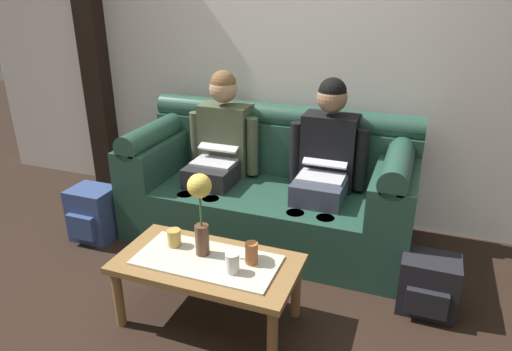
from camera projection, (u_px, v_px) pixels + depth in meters
name	position (u px, v px, depth m)	size (l,w,h in m)	color
ground_plane	(202.00, 330.00, 2.60)	(14.00, 14.00, 0.00)	black
back_wall_patterned	(294.00, 33.00, 3.51)	(6.00, 0.12, 2.90)	silver
timber_pillar	(91.00, 27.00, 3.99)	(0.20, 0.20, 2.90)	black
couch	(270.00, 189.00, 3.47)	(2.07, 0.88, 0.96)	#234738
person_left	(220.00, 147.00, 3.49)	(0.56, 0.67, 1.22)	#232326
person_right	(325.00, 161.00, 3.22)	(0.56, 0.67, 1.22)	#383D4C
coffee_table	(207.00, 268.00, 2.55)	(1.01, 0.52, 0.41)	olive
flower_vase	(200.00, 204.00, 2.46)	(0.13, 0.13, 0.48)	brown
cup_near_left	(232.00, 263.00, 2.40)	(0.07, 0.07, 0.11)	white
cup_near_right	(252.00, 253.00, 2.47)	(0.07, 0.07, 0.12)	#B26633
cup_far_center	(174.00, 238.00, 2.64)	(0.08, 0.08, 0.10)	gold
backpack_right	(428.00, 285.00, 2.70)	(0.33, 0.29, 0.35)	black
backpack_left	(93.00, 214.00, 3.47)	(0.32, 0.31, 0.40)	#33477A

